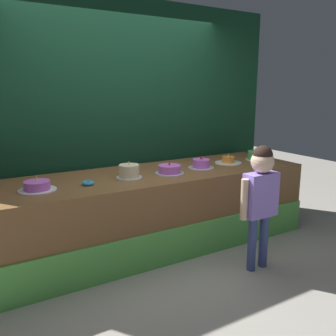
{
  "coord_description": "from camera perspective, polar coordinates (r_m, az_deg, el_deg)",
  "views": [
    {
      "loc": [
        -1.64,
        -2.78,
        1.68
      ],
      "look_at": [
        0.16,
        0.3,
        0.89
      ],
      "focal_mm": 38.24,
      "sensor_mm": 36.0,
      "label": 1
    }
  ],
  "objects": [
    {
      "name": "ground_plane",
      "position": [
        3.64,
        0.22,
        -15.08
      ],
      "size": [
        12.0,
        12.0,
        0.0
      ],
      "primitive_type": "plane",
      "color": "gray"
    },
    {
      "name": "stage_platform",
      "position": [
        3.88,
        -3.55,
        -6.79
      ],
      "size": [
        3.65,
        1.03,
        0.81
      ],
      "color": "brown",
      "rests_on": "ground_plane"
    },
    {
      "name": "curtain_backdrop",
      "position": [
        4.23,
        -7.49,
        7.75
      ],
      "size": [
        4.14,
        0.08,
        2.69
      ],
      "primitive_type": "cube",
      "color": "#113823",
      "rests_on": "ground_plane"
    },
    {
      "name": "child_figure",
      "position": [
        3.4,
        14.57,
        -3.54
      ],
      "size": [
        0.46,
        0.21,
        1.19
      ],
      "color": "#3F4C8C",
      "rests_on": "ground_plane"
    },
    {
      "name": "donut",
      "position": [
        3.4,
        -12.64,
        -2.36
      ],
      "size": [
        0.12,
        0.12,
        0.04
      ],
      "primitive_type": "torus",
      "color": "#3399D8",
      "rests_on": "stage_platform"
    },
    {
      "name": "cake_far_left",
      "position": [
        3.33,
        -20.14,
        -2.75
      ],
      "size": [
        0.33,
        0.33,
        0.14
      ],
      "color": "white",
      "rests_on": "stage_platform"
    },
    {
      "name": "cake_left",
      "position": [
        3.59,
        -6.22,
        -0.56
      ],
      "size": [
        0.26,
        0.26,
        0.18
      ],
      "color": "silver",
      "rests_on": "stage_platform"
    },
    {
      "name": "cake_center_left",
      "position": [
        3.75,
        0.24,
        -0.26
      ],
      "size": [
        0.31,
        0.31,
        0.12
      ],
      "color": "silver",
      "rests_on": "stage_platform"
    },
    {
      "name": "cake_center_right",
      "position": [
        4.03,
        5.29,
        0.62
      ],
      "size": [
        0.29,
        0.29,
        0.13
      ],
      "color": "silver",
      "rests_on": "stage_platform"
    },
    {
      "name": "cake_right",
      "position": [
        4.35,
        9.57,
        1.15
      ],
      "size": [
        0.32,
        0.32,
        0.12
      ],
      "color": "white",
      "rests_on": "stage_platform"
    },
    {
      "name": "cake_far_right",
      "position": [
        4.62,
        13.99,
        1.92
      ],
      "size": [
        0.28,
        0.28,
        0.11
      ],
      "color": "white",
      "rests_on": "stage_platform"
    }
  ]
}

